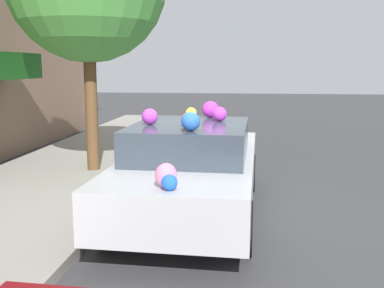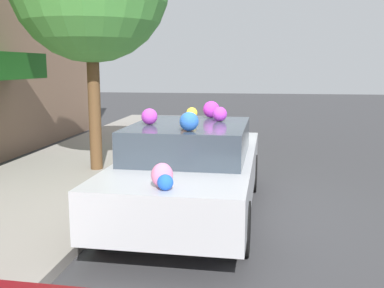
# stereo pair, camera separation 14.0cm
# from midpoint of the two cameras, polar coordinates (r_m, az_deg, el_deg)

# --- Properties ---
(ground_plane) EXTENTS (60.00, 60.00, 0.00)m
(ground_plane) POSITION_cam_midpoint_polar(r_m,az_deg,el_deg) (6.79, 0.61, -8.79)
(ground_plane) COLOR #38383A
(sidewalk_curb) EXTENTS (24.00, 3.20, 0.14)m
(sidewalk_curb) POSITION_cam_midpoint_polar(r_m,az_deg,el_deg) (7.59, -20.19, -6.84)
(sidewalk_curb) COLOR gray
(sidewalk_curb) RESTS_ON ground
(art_car) EXTENTS (4.49, 1.92, 1.63)m
(art_car) POSITION_cam_midpoint_polar(r_m,az_deg,el_deg) (6.55, 0.57, -2.82)
(art_car) COLOR #B7BABF
(art_car) RESTS_ON ground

